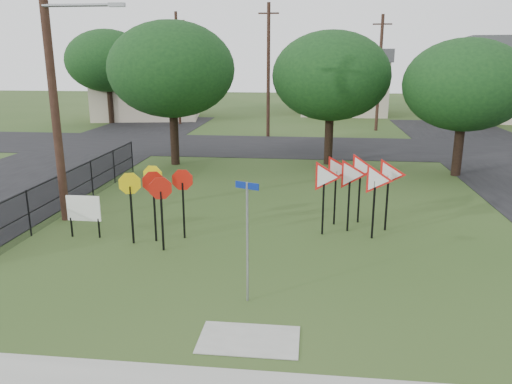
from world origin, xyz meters
TOP-DOWN VIEW (x-y plane):
  - ground at (0.00, 0.00)m, footprint 140.00×140.00m
  - street_left at (-12.00, 10.00)m, footprint 8.00×50.00m
  - street_far at (0.00, 20.00)m, footprint 60.00×8.00m
  - curb_pad at (0.00, -2.40)m, footprint 2.00×1.20m
  - street_name_sign at (-0.24, -0.73)m, footprint 0.55×0.25m
  - stop_sign_cluster at (-3.47, 2.85)m, footprint 2.09×1.71m
  - yield_sign_cluster at (2.55, 4.53)m, footprint 3.09×1.94m
  - info_board at (-5.83, 2.89)m, footprint 1.08×0.05m
  - utility_pole_main at (-7.24, 4.50)m, footprint 3.55×0.33m
  - far_pole_a at (-2.00, 24.00)m, footprint 1.40×0.24m
  - far_pole_b at (6.00, 28.00)m, footprint 1.40×0.24m
  - far_pole_c at (-10.00, 30.00)m, footprint 1.40×0.24m
  - fence_run at (-7.60, 6.25)m, footprint 0.05×11.55m
  - house_left at (-14.00, 34.00)m, footprint 10.58×8.88m
  - house_mid at (4.00, 40.00)m, footprint 8.40×8.40m
  - house_right at (18.00, 36.00)m, footprint 8.30×8.30m
  - tree_near_left at (-6.00, 14.00)m, footprint 6.40×6.40m
  - tree_near_mid at (2.00, 15.00)m, footprint 6.00×6.00m
  - tree_near_right at (8.00, 13.00)m, footprint 5.60×5.60m
  - tree_far_left at (-16.00, 30.00)m, footprint 6.80×6.80m
  - tree_far_right at (14.00, 32.00)m, footprint 6.00×6.00m

SIDE VIEW (x-z plane):
  - ground at x=0.00m, z-range 0.00..0.00m
  - street_left at x=-12.00m, z-range 0.00..0.02m
  - street_far at x=0.00m, z-range 0.00..0.02m
  - curb_pad at x=0.00m, z-range 0.00..0.02m
  - fence_run at x=-7.60m, z-range 0.03..1.53m
  - info_board at x=-5.83m, z-range 0.23..1.57m
  - street_name_sign at x=-0.24m, z-range 0.22..3.05m
  - stop_sign_cluster at x=-3.47m, z-range 0.55..2.76m
  - yield_sign_cluster at x=2.55m, z-range 0.57..2.99m
  - house_mid at x=4.00m, z-range 0.05..6.25m
  - house_left at x=-14.00m, z-range 0.05..7.25m
  - house_right at x=18.00m, z-range 0.05..7.25m
  - tree_near_right at x=8.00m, z-range 1.06..7.39m
  - far_pole_b at x=6.00m, z-range 0.10..8.60m
  - tree_near_mid at x=2.00m, z-range 1.14..7.94m
  - tree_far_right at x=14.00m, z-range 1.14..7.94m
  - far_pole_a at x=-2.00m, z-range 0.10..9.10m
  - far_pole_c at x=-10.00m, z-range 0.10..9.10m
  - tree_near_left at x=-6.00m, z-range 1.22..8.49m
  - tree_far_left at x=-16.00m, z-range 1.31..9.04m
  - utility_pole_main at x=-7.24m, z-range 0.21..10.21m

